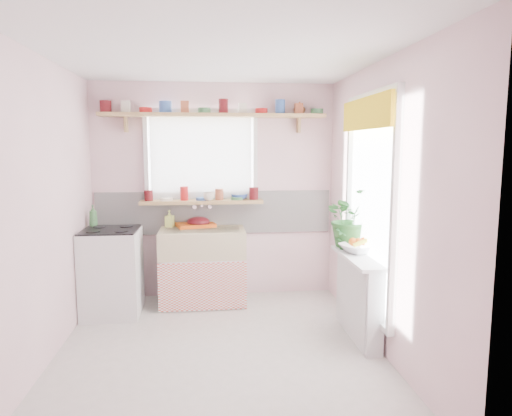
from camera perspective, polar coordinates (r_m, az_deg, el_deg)
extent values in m
plane|color=silver|center=(4.16, -4.59, -17.54)|extent=(3.20, 3.20, 0.00)
plane|color=white|center=(3.83, -5.01, 18.63)|extent=(3.20, 3.20, 0.00)
plane|color=#FFD5D8|center=(5.39, -5.18, 2.11)|extent=(2.80, 0.00, 2.80)
plane|color=#FFD5D8|center=(2.22, -3.85, -5.86)|extent=(2.80, 0.00, 2.80)
plane|color=#FFD5D8|center=(4.02, -25.17, -0.49)|extent=(0.00, 3.20, 3.20)
plane|color=#FFD5D8|center=(4.08, 15.29, 0.07)|extent=(0.00, 3.20, 3.20)
cube|color=white|center=(5.40, -5.15, -0.55)|extent=(2.74, 0.03, 0.50)
cube|color=pink|center=(5.43, -5.12, -2.64)|extent=(2.74, 0.02, 0.12)
cube|color=white|center=(5.36, -6.84, 6.34)|extent=(1.20, 0.01, 1.00)
cube|color=white|center=(5.29, -6.85, 6.32)|extent=(1.15, 0.02, 0.95)
cube|color=white|center=(4.26, 14.26, 0.43)|extent=(0.01, 1.10, 1.90)
cube|color=yellow|center=(4.21, 13.52, 11.42)|extent=(0.03, 1.20, 0.28)
cube|color=white|center=(5.28, -6.65, -8.83)|extent=(0.85, 0.55, 0.55)
cube|color=#E35442|center=(5.01, -6.68, -9.74)|extent=(0.95, 0.02, 0.53)
cube|color=beige|center=(5.17, -6.72, -4.31)|extent=(0.95, 0.55, 0.30)
cylinder|color=silver|center=(5.35, -6.76, 0.43)|extent=(0.03, 0.22, 0.03)
cube|color=white|center=(5.09, -17.55, -7.71)|extent=(0.58, 0.58, 0.90)
cube|color=black|center=(4.99, -17.76, -2.67)|extent=(0.56, 0.56, 0.02)
cylinder|color=black|center=(4.89, -19.71, -2.79)|extent=(0.14, 0.14, 0.01)
cylinder|color=black|center=(4.83, -16.48, -2.78)|extent=(0.14, 0.14, 0.01)
cylinder|color=black|center=(5.16, -18.98, -2.23)|extent=(0.14, 0.14, 0.01)
cylinder|color=black|center=(5.10, -15.91, -2.21)|extent=(0.14, 0.14, 0.01)
cube|color=white|center=(4.42, 12.70, -10.91)|extent=(0.15, 0.90, 0.75)
cube|color=white|center=(4.31, 12.47, -6.08)|extent=(0.22, 0.95, 0.03)
cube|color=tan|center=(5.28, -6.77, 0.77)|extent=(1.40, 0.22, 0.04)
cube|color=tan|center=(5.24, -5.27, 11.47)|extent=(2.52, 0.24, 0.04)
cylinder|color=#590F14|center=(5.36, -18.28, 11.90)|extent=(0.11, 0.11, 0.12)
cylinder|color=silver|center=(5.32, -15.97, 12.02)|extent=(0.11, 0.11, 0.12)
cylinder|color=red|center=(5.29, -13.62, 11.80)|extent=(0.11, 0.11, 0.06)
cylinder|color=#3359A5|center=(5.27, -11.26, 12.21)|extent=(0.11, 0.11, 0.12)
cylinder|color=#A55133|center=(5.25, -8.88, 12.28)|extent=(0.11, 0.11, 0.12)
cylinder|color=#3F7F4C|center=(5.25, -6.48, 12.00)|extent=(0.11, 0.11, 0.06)
cylinder|color=#590F14|center=(5.25, -4.09, 12.35)|extent=(0.11, 0.11, 0.12)
cylinder|color=silver|center=(5.26, -1.70, 12.36)|extent=(0.11, 0.11, 0.12)
cylinder|color=red|center=(5.28, 0.68, 12.02)|extent=(0.11, 0.11, 0.06)
cylinder|color=#3359A5|center=(5.31, 3.03, 12.31)|extent=(0.11, 0.11, 0.12)
cylinder|color=#A55133|center=(5.35, 5.35, 12.25)|extent=(0.11, 0.11, 0.12)
cylinder|color=#3F7F4C|center=(5.40, 7.63, 11.86)|extent=(0.11, 0.11, 0.06)
cylinder|color=#590F14|center=(5.32, -13.49, 1.53)|extent=(0.11, 0.11, 0.12)
cylinder|color=silver|center=(5.29, -11.27, 1.56)|extent=(0.11, 0.11, 0.12)
cylinder|color=red|center=(5.28, -9.02, 1.28)|extent=(0.11, 0.11, 0.06)
cylinder|color=#3359A5|center=(5.27, -6.79, 1.63)|extent=(0.11, 0.11, 0.12)
cylinder|color=#A55133|center=(5.27, -4.54, 1.66)|extent=(0.11, 0.11, 0.12)
cylinder|color=#3F7F4C|center=(5.28, -2.29, 1.37)|extent=(0.11, 0.11, 0.06)
cylinder|color=#590F14|center=(5.30, -0.07, 1.72)|extent=(0.11, 0.11, 0.12)
cube|color=#E15A14|center=(5.34, -7.59, -2.08)|extent=(0.49, 0.42, 0.04)
ellipsoid|color=#530E15|center=(5.31, -7.21, -1.71)|extent=(0.28, 0.28, 0.12)
imported|color=#265F26|center=(4.64, 11.72, -1.15)|extent=(0.63, 0.57, 0.59)
imported|color=white|center=(4.43, 12.69, -4.95)|extent=(0.43, 0.43, 0.08)
imported|color=#29672E|center=(4.52, 10.68, -3.68)|extent=(0.13, 0.09, 0.23)
imported|color=#DDF06A|center=(5.34, -10.76, -1.32)|extent=(0.11, 0.11, 0.19)
imported|color=beige|center=(5.21, -5.94, 1.45)|extent=(0.15, 0.15, 0.10)
imported|color=#395AB9|center=(5.35, -2.09, 1.44)|extent=(0.20, 0.20, 0.06)
imported|color=#9E5730|center=(5.42, 5.46, 12.32)|extent=(0.15, 0.15, 0.14)
imported|color=#428546|center=(5.23, -19.69, -0.90)|extent=(0.09, 0.09, 0.23)
sphere|color=#E05E12|center=(4.42, 12.71, -4.18)|extent=(0.08, 0.08, 0.08)
sphere|color=#E05E12|center=(4.47, 13.32, -4.07)|extent=(0.08, 0.08, 0.08)
sphere|color=#E05E12|center=(4.42, 12.02, -4.15)|extent=(0.08, 0.08, 0.08)
cylinder|color=yellow|center=(4.38, 13.18, -4.17)|extent=(0.18, 0.04, 0.10)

